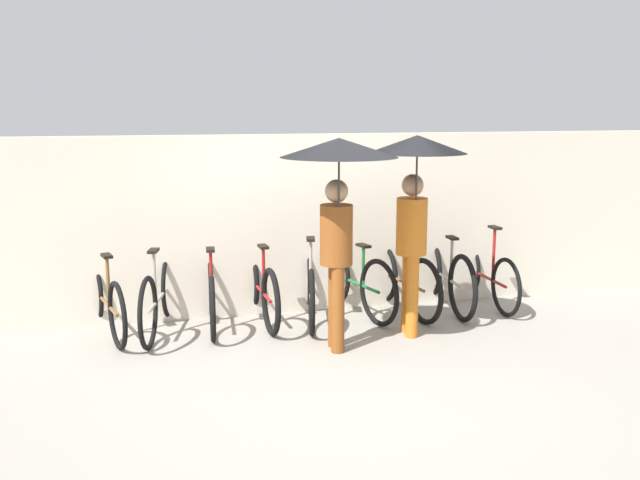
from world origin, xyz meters
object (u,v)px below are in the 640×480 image
(parked_bicycle_1, at_px, (159,296))
(pedestrian_leading, at_px, (338,181))
(parked_bicycle_8, at_px, (485,275))
(pedestrian_center, at_px, (415,181))
(parked_bicycle_2, at_px, (212,295))
(parked_bicycle_7, at_px, (445,276))
(parked_bicycle_4, at_px, (310,287))
(parked_bicycle_6, at_px, (402,280))
(parked_bicycle_3, at_px, (260,289))
(parked_bicycle_0, at_px, (105,300))
(parked_bicycle_5, at_px, (355,281))

(parked_bicycle_1, height_order, pedestrian_leading, pedestrian_leading)
(parked_bicycle_8, xyz_separation_m, pedestrian_center, (-1.34, -0.95, 1.28))
(parked_bicycle_2, distance_m, parked_bicycle_7, 2.77)
(parked_bicycle_4, height_order, pedestrian_leading, pedestrian_leading)
(parked_bicycle_2, relative_size, parked_bicycle_6, 0.95)
(parked_bicycle_4, bearing_deg, parked_bicycle_2, 102.50)
(parked_bicycle_7, bearing_deg, parked_bicycle_4, 94.54)
(parked_bicycle_3, distance_m, pedestrian_leading, 1.88)
(parked_bicycle_8, height_order, pedestrian_leading, pedestrian_leading)
(parked_bicycle_3, xyz_separation_m, pedestrian_leading, (0.55, -1.22, 1.32))
(parked_bicycle_8, relative_size, pedestrian_leading, 0.81)
(parked_bicycle_0, relative_size, parked_bicycle_7, 0.95)
(parked_bicycle_2, relative_size, pedestrian_leading, 0.78)
(parked_bicycle_1, bearing_deg, parked_bicycle_2, -75.00)
(parked_bicycle_3, relative_size, parked_bicycle_7, 0.96)
(parked_bicycle_4, xyz_separation_m, parked_bicycle_5, (0.55, 0.09, 0.01))
(parked_bicycle_2, distance_m, parked_bicycle_4, 1.11)
(parked_bicycle_0, bearing_deg, parked_bicycle_8, -103.27)
(parked_bicycle_2, height_order, pedestrian_center, pedestrian_center)
(parked_bicycle_2, relative_size, parked_bicycle_4, 0.93)
(parked_bicycle_6, xyz_separation_m, parked_bicycle_8, (1.11, 0.06, -0.02))
(parked_bicycle_6, distance_m, parked_bicycle_8, 1.11)
(parked_bicycle_0, distance_m, parked_bicycle_4, 2.22)
(parked_bicycle_2, height_order, parked_bicycle_6, parked_bicycle_6)
(parked_bicycle_2, height_order, parked_bicycle_5, parked_bicycle_5)
(parked_bicycle_1, xyz_separation_m, parked_bicycle_3, (1.11, 0.10, -0.01))
(parked_bicycle_1, xyz_separation_m, parked_bicycle_6, (2.77, 0.04, -0.00))
(parked_bicycle_1, relative_size, parked_bicycle_2, 1.10)
(parked_bicycle_5, bearing_deg, parked_bicycle_4, 85.39)
(parked_bicycle_2, xyz_separation_m, parked_bicycle_4, (1.11, 0.00, 0.01))
(parked_bicycle_5, bearing_deg, parked_bicycle_0, 77.06)
(parked_bicycle_4, height_order, parked_bicycle_5, parked_bicycle_5)
(parked_bicycle_3, xyz_separation_m, parked_bicycle_7, (2.22, -0.04, 0.02))
(parked_bicycle_5, bearing_deg, parked_bicycle_7, -106.08)
(parked_bicycle_2, xyz_separation_m, pedestrian_center, (1.99, -0.87, 1.29))
(parked_bicycle_5, xyz_separation_m, parked_bicycle_8, (1.67, -0.01, -0.02))
(parked_bicycle_2, distance_m, parked_bicycle_3, 0.56)
(parked_bicycle_8, xyz_separation_m, pedestrian_leading, (-2.22, -1.22, 1.33))
(parked_bicycle_4, height_order, pedestrian_center, pedestrian_center)
(parked_bicycle_1, height_order, pedestrian_center, pedestrian_center)
(parked_bicycle_2, relative_size, parked_bicycle_5, 0.95)
(parked_bicycle_8, bearing_deg, parked_bicycle_2, 92.55)
(pedestrian_leading, bearing_deg, parked_bicycle_3, -58.69)
(parked_bicycle_3, bearing_deg, pedestrian_center, -126.08)
(parked_bicycle_3, distance_m, parked_bicycle_6, 1.66)
(parked_bicycle_4, xyz_separation_m, parked_bicycle_8, (2.22, 0.08, -0.01))
(parked_bicycle_0, height_order, parked_bicycle_3, parked_bicycle_0)
(parked_bicycle_1, distance_m, parked_bicycle_8, 3.88)
(parked_bicycle_7, relative_size, pedestrian_leading, 0.87)
(parked_bicycle_4, relative_size, pedestrian_leading, 0.84)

